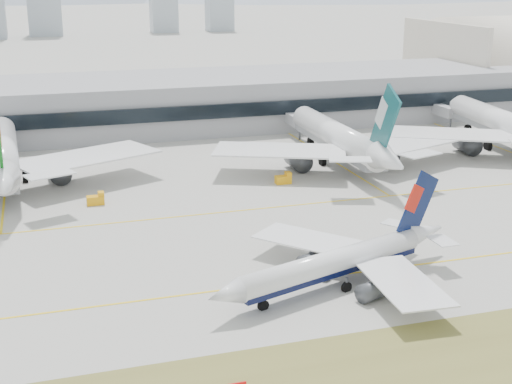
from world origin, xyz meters
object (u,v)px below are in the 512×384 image
object	(u,v)px
widebody_eva	(3,156)
terminal	(158,103)
widebody_china_air	(507,126)
widebody_cathay	(340,140)
taxiing_airliner	(340,262)

from	to	relation	value
widebody_eva	terminal	world-z (taller)	widebody_eva
widebody_china_air	terminal	world-z (taller)	widebody_china_air
widebody_eva	widebody_china_air	world-z (taller)	widebody_eva
widebody_eva	widebody_china_air	size ratio (longest dim) A/B	1.01
widebody_eva	widebody_cathay	bearing A→B (deg)	-96.61
taxiing_airliner	terminal	bearing A→B (deg)	-105.36
widebody_cathay	taxiing_airliner	bearing A→B (deg)	157.42
widebody_china_air	widebody_cathay	bearing A→B (deg)	97.76
widebody_cathay	terminal	xyz separation A→B (m)	(-35.08, 58.19, 1.12)
taxiing_airliner	widebody_china_air	size ratio (longest dim) A/B	0.65
taxiing_airliner	terminal	size ratio (longest dim) A/B	0.16
widebody_eva	terminal	size ratio (longest dim) A/B	0.25
widebody_eva	taxiing_airliner	bearing A→B (deg)	-146.94
taxiing_airliner	widebody_eva	distance (m)	87.03
taxiing_airliner	widebody_eva	size ratio (longest dim) A/B	0.65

